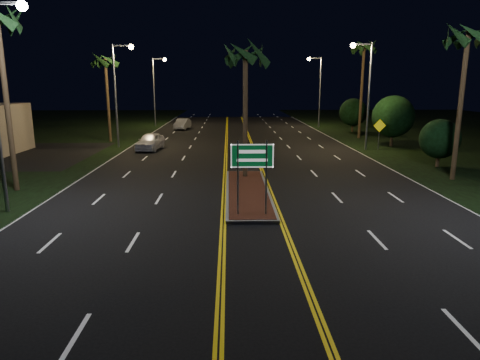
{
  "coord_description": "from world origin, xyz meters",
  "views": [
    {
      "loc": [
        -0.97,
        -14.81,
        5.64
      ],
      "look_at": [
        -0.54,
        1.76,
        1.9
      ],
      "focal_mm": 32.0,
      "sensor_mm": 36.0,
      "label": 1
    }
  ],
  "objects_px": {
    "palm_right_near": "(468,37)",
    "warning_sign": "(379,130)",
    "shrub_near": "(440,139)",
    "shrub_far": "(353,112)",
    "streetlight_left_near": "(1,83)",
    "car_near": "(150,140)",
    "median_island": "(248,192)",
    "highway_sign": "(252,163)",
    "streetlight_left_far": "(157,84)",
    "shrub_mid": "(393,116)",
    "car_far": "(182,123)",
    "palm_left_far": "(105,61)",
    "streetlight_right_mid": "(365,84)",
    "palm_median": "(245,54)",
    "streetlight_left_mid": "(119,84)",
    "streetlight_right_far": "(317,84)",
    "palm_right_far": "(364,48)"
  },
  "relations": [
    {
      "from": "streetlight_left_near",
      "to": "highway_sign",
      "type": "bearing_deg",
      "value": -6.47
    },
    {
      "from": "streetlight_left_near",
      "to": "streetlight_left_far",
      "type": "relative_size",
      "value": 1.0
    },
    {
      "from": "palm_right_near",
      "to": "shrub_near",
      "type": "relative_size",
      "value": 2.82
    },
    {
      "from": "palm_right_far",
      "to": "shrub_near",
      "type": "xyz_separation_m",
      "value": [
        0.7,
        -16.0,
        -7.2
      ]
    },
    {
      "from": "palm_right_near",
      "to": "warning_sign",
      "type": "distance_m",
      "value": 13.68
    },
    {
      "from": "highway_sign",
      "to": "palm_median",
      "type": "bearing_deg",
      "value": 90.0
    },
    {
      "from": "median_island",
      "to": "car_near",
      "type": "relative_size",
      "value": 1.99
    },
    {
      "from": "shrub_far",
      "to": "shrub_near",
      "type": "bearing_deg",
      "value": -90.78
    },
    {
      "from": "streetlight_right_far",
      "to": "palm_median",
      "type": "height_order",
      "value": "streetlight_right_far"
    },
    {
      "from": "streetlight_left_near",
      "to": "streetlight_left_far",
      "type": "height_order",
      "value": "same"
    },
    {
      "from": "median_island",
      "to": "highway_sign",
      "type": "height_order",
      "value": "highway_sign"
    },
    {
      "from": "streetlight_right_far",
      "to": "shrub_mid",
      "type": "xyz_separation_m",
      "value": [
        3.39,
        -18.0,
        -2.93
      ]
    },
    {
      "from": "shrub_mid",
      "to": "streetlight_right_mid",
      "type": "bearing_deg",
      "value": -149.44
    },
    {
      "from": "warning_sign",
      "to": "palm_median",
      "type": "bearing_deg",
      "value": -140.53
    },
    {
      "from": "shrub_near",
      "to": "car_far",
      "type": "height_order",
      "value": "shrub_near"
    },
    {
      "from": "streetlight_left_far",
      "to": "shrub_near",
      "type": "relative_size",
      "value": 2.73
    },
    {
      "from": "streetlight_left_mid",
      "to": "palm_left_far",
      "type": "relative_size",
      "value": 1.02
    },
    {
      "from": "car_near",
      "to": "shrub_far",
      "type": "bearing_deg",
      "value": 38.87
    },
    {
      "from": "streetlight_left_mid",
      "to": "streetlight_right_far",
      "type": "bearing_deg",
      "value": 40.3
    },
    {
      "from": "median_island",
      "to": "shrub_mid",
      "type": "distance_m",
      "value": 22.18
    },
    {
      "from": "shrub_mid",
      "to": "car_far",
      "type": "relative_size",
      "value": 1.01
    },
    {
      "from": "car_far",
      "to": "median_island",
      "type": "bearing_deg",
      "value": -69.97
    },
    {
      "from": "streetlight_left_near",
      "to": "car_near",
      "type": "xyz_separation_m",
      "value": [
        2.78,
        18.45,
        -4.8
      ]
    },
    {
      "from": "streetlight_left_near",
      "to": "shrub_mid",
      "type": "bearing_deg",
      "value": 39.1
    },
    {
      "from": "streetlight_left_far",
      "to": "palm_right_near",
      "type": "distance_m",
      "value": 41.19
    },
    {
      "from": "streetlight_left_mid",
      "to": "palm_right_near",
      "type": "relative_size",
      "value": 0.97
    },
    {
      "from": "palm_right_far",
      "to": "shrub_far",
      "type": "xyz_separation_m",
      "value": [
        1.0,
        6.0,
        -6.81
      ]
    },
    {
      "from": "streetlight_left_far",
      "to": "streetlight_right_mid",
      "type": "bearing_deg",
      "value": -46.03
    },
    {
      "from": "streetlight_right_far",
      "to": "car_near",
      "type": "bearing_deg",
      "value": -133.33
    },
    {
      "from": "palm_right_near",
      "to": "car_near",
      "type": "distance_m",
      "value": 24.95
    },
    {
      "from": "shrub_far",
      "to": "car_far",
      "type": "bearing_deg",
      "value": 169.52
    },
    {
      "from": "median_island",
      "to": "streetlight_left_far",
      "type": "distance_m",
      "value": 38.89
    },
    {
      "from": "palm_median",
      "to": "streetlight_left_far",
      "type": "bearing_deg",
      "value": 107.58
    },
    {
      "from": "median_island",
      "to": "palm_right_near",
      "type": "xyz_separation_m",
      "value": [
        12.5,
        3.0,
        8.13
      ]
    },
    {
      "from": "median_island",
      "to": "warning_sign",
      "type": "distance_m",
      "value": 19.39
    },
    {
      "from": "median_island",
      "to": "palm_left_far",
      "type": "relative_size",
      "value": 1.16
    },
    {
      "from": "palm_left_far",
      "to": "shrub_mid",
      "type": "height_order",
      "value": "palm_left_far"
    },
    {
      "from": "streetlight_right_mid",
      "to": "warning_sign",
      "type": "xyz_separation_m",
      "value": [
        1.51,
        0.04,
        -3.92
      ]
    },
    {
      "from": "shrub_near",
      "to": "streetlight_right_mid",
      "type": "bearing_deg",
      "value": 109.84
    },
    {
      "from": "streetlight_left_near",
      "to": "car_near",
      "type": "bearing_deg",
      "value": 81.43
    },
    {
      "from": "palm_left_far",
      "to": "warning_sign",
      "type": "bearing_deg",
      "value": -13.46
    },
    {
      "from": "palm_right_near",
      "to": "shrub_near",
      "type": "bearing_deg",
      "value": 75.96
    },
    {
      "from": "streetlight_left_near",
      "to": "palm_right_near",
      "type": "xyz_separation_m",
      "value": [
        23.11,
        6.0,
        2.56
      ]
    },
    {
      "from": "highway_sign",
      "to": "car_far",
      "type": "relative_size",
      "value": 0.7
    },
    {
      "from": "palm_median",
      "to": "palm_right_far",
      "type": "xyz_separation_m",
      "value": [
        12.8,
        19.5,
        1.87
      ]
    },
    {
      "from": "streetlight_right_mid",
      "to": "palm_right_near",
      "type": "height_order",
      "value": "palm_right_near"
    },
    {
      "from": "streetlight_left_mid",
      "to": "car_near",
      "type": "height_order",
      "value": "streetlight_left_mid"
    },
    {
      "from": "palm_median",
      "to": "shrub_far",
      "type": "relative_size",
      "value": 2.1
    },
    {
      "from": "palm_median",
      "to": "palm_left_far",
      "type": "xyz_separation_m",
      "value": [
        -12.8,
        17.5,
        0.47
      ]
    },
    {
      "from": "shrub_far",
      "to": "car_near",
      "type": "distance_m",
      "value": 25.57
    }
  ]
}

